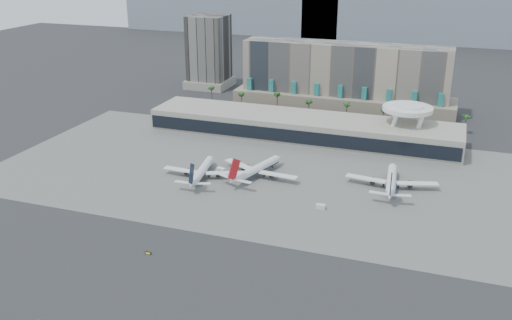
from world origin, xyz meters
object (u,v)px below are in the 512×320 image
(airliner_left, at_px, (202,171))
(airliner_right, at_px, (391,180))
(service_vehicle_b, at_px, (321,207))
(service_vehicle_a, at_px, (221,170))
(taxiway_sign, at_px, (148,253))
(airliner_centre, at_px, (257,169))

(airliner_left, xyz_separation_m, airliner_right, (83.36, 17.04, 0.23))
(airliner_right, xyz_separation_m, service_vehicle_b, (-24.43, -30.74, -2.70))
(service_vehicle_a, distance_m, taxiway_sign, 78.37)
(taxiway_sign, bearing_deg, airliner_right, 43.62)
(service_vehicle_b, bearing_deg, taxiway_sign, -134.82)
(airliner_centre, height_order, service_vehicle_a, airliner_centre)
(airliner_centre, distance_m, airliner_right, 60.40)
(service_vehicle_a, bearing_deg, airliner_left, -100.91)
(airliner_centre, height_order, airliner_right, airliner_right)
(airliner_centre, bearing_deg, taxiway_sign, -82.52)
(service_vehicle_a, relative_size, service_vehicle_b, 1.13)
(airliner_left, distance_m, airliner_centre, 25.47)
(service_vehicle_a, height_order, taxiway_sign, service_vehicle_a)
(taxiway_sign, bearing_deg, airliner_centre, 74.71)
(service_vehicle_a, relative_size, taxiway_sign, 1.84)
(service_vehicle_a, height_order, service_vehicle_b, service_vehicle_a)
(airliner_right, xyz_separation_m, service_vehicle_a, (-77.84, -7.85, -2.62))
(service_vehicle_a, bearing_deg, airliner_right, 25.80)
(airliner_right, height_order, service_vehicle_b, airliner_right)
(airliner_centre, bearing_deg, service_vehicle_b, -17.29)
(airliner_centre, relative_size, airliner_right, 0.97)
(service_vehicle_b, relative_size, taxiway_sign, 1.62)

